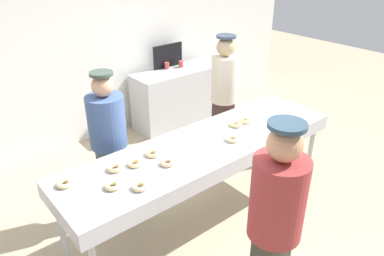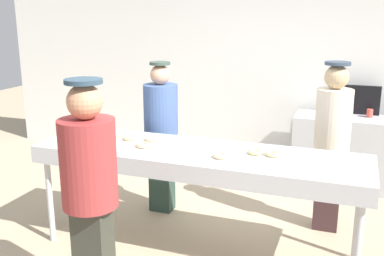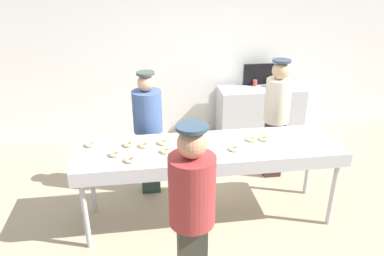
% 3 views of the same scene
% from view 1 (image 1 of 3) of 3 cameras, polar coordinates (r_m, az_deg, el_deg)
% --- Properties ---
extents(ground_plane, '(16.00, 16.00, 0.00)m').
position_cam_1_polar(ground_plane, '(4.09, 1.75, -14.13)').
color(ground_plane, tan).
extents(back_wall, '(8.00, 0.12, 3.17)m').
position_cam_1_polar(back_wall, '(5.39, -16.80, 14.09)').
color(back_wall, white).
rests_on(back_wall, ground).
extents(fryer_conveyor, '(2.92, 0.80, 0.96)m').
position_cam_1_polar(fryer_conveyor, '(3.58, 1.94, -3.49)').
color(fryer_conveyor, '#B7BABF').
rests_on(fryer_conveyor, ground).
extents(plain_donut_0, '(0.18, 0.18, 0.04)m').
position_cam_1_polar(plain_donut_0, '(3.36, -6.11, -3.92)').
color(plain_donut_0, '#F9C389').
rests_on(plain_donut_0, fryer_conveyor).
extents(plain_donut_1, '(0.15, 0.15, 0.04)m').
position_cam_1_polar(plain_donut_1, '(3.12, -19.03, -8.09)').
color(plain_donut_1, beige).
rests_on(plain_donut_1, fryer_conveyor).
extents(plain_donut_2, '(0.18, 0.18, 0.04)m').
position_cam_1_polar(plain_donut_2, '(3.21, -3.83, -5.33)').
color(plain_donut_2, '#F1C38A').
rests_on(plain_donut_2, fryer_conveyor).
extents(plain_donut_3, '(0.18, 0.18, 0.04)m').
position_cam_1_polar(plain_donut_3, '(3.88, 6.72, 0.55)').
color(plain_donut_3, '#E6D585').
rests_on(plain_donut_3, fryer_conveyor).
extents(plain_donut_4, '(0.15, 0.15, 0.04)m').
position_cam_1_polar(plain_donut_4, '(3.59, 6.18, -1.68)').
color(plain_donut_4, beige).
rests_on(plain_donut_4, fryer_conveyor).
extents(plain_donut_5, '(0.18, 0.18, 0.04)m').
position_cam_1_polar(plain_donut_5, '(3.20, -11.79, -6.06)').
color(plain_donut_5, '#EBC385').
rests_on(plain_donut_5, fryer_conveyor).
extents(plain_donut_6, '(0.13, 0.13, 0.04)m').
position_cam_1_polar(plain_donut_6, '(3.23, -8.82, -5.40)').
color(plain_donut_6, '#F4CA84').
rests_on(plain_donut_6, fryer_conveyor).
extents(plain_donut_7, '(0.16, 0.16, 0.04)m').
position_cam_1_polar(plain_donut_7, '(3.98, 8.17, 1.15)').
color(plain_donut_7, '#E6D18B').
rests_on(plain_donut_7, fryer_conveyor).
extents(plain_donut_8, '(0.15, 0.15, 0.04)m').
position_cam_1_polar(plain_donut_8, '(2.95, -8.05, -8.91)').
color(plain_donut_8, beige).
rests_on(plain_donut_8, fryer_conveyor).
extents(plain_donut_9, '(0.15, 0.15, 0.04)m').
position_cam_1_polar(plain_donut_9, '(2.99, -12.12, -8.69)').
color(plain_donut_9, '#ECD38A').
rests_on(plain_donut_9, fryer_conveyor).
extents(worker_baker, '(0.34, 0.34, 1.68)m').
position_cam_1_polar(worker_baker, '(4.76, 4.94, 5.52)').
color(worker_baker, '#3A2527').
rests_on(worker_baker, ground).
extents(worker_assistant, '(0.36, 0.36, 1.63)m').
position_cam_1_polar(worker_assistant, '(3.73, -12.69, -1.73)').
color(worker_assistant, '#273D35').
rests_on(worker_assistant, ground).
extents(customer_waiting, '(0.37, 0.37, 1.72)m').
position_cam_1_polar(customer_waiting, '(2.65, 12.68, -13.23)').
color(customer_waiting, '#34362C').
rests_on(customer_waiting, ground).
extents(prep_counter, '(1.43, 0.54, 0.88)m').
position_cam_1_polar(prep_counter, '(5.97, -2.30, 4.84)').
color(prep_counter, '#B7BABF').
rests_on(prep_counter, ground).
extents(paper_cup_0, '(0.07, 0.07, 0.10)m').
position_cam_1_polar(paper_cup_0, '(5.88, -3.90, 9.55)').
color(paper_cup_0, '#CC4C3F').
rests_on(paper_cup_0, prep_counter).
extents(paper_cup_1, '(0.07, 0.07, 0.10)m').
position_cam_1_polar(paper_cup_1, '(5.95, -1.69, 9.82)').
color(paper_cup_1, '#CC4C3F').
rests_on(paper_cup_1, prep_counter).
extents(menu_display, '(0.53, 0.04, 0.36)m').
position_cam_1_polar(menu_display, '(5.93, -3.73, 11.04)').
color(menu_display, black).
rests_on(menu_display, prep_counter).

